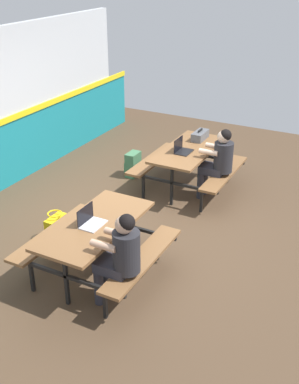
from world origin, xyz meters
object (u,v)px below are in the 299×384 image
object	(u,v)px
student_further	(218,159)
toolbox_grey	(200,135)
laptop_silver	(90,221)
tote_bag_bright	(56,228)
picnic_table_right	(188,158)
laptop_dark	(182,149)
backpack_dark	(133,164)
student_nearer	(120,253)
picnic_table_left	(96,235)

from	to	relation	value
student_further	toolbox_grey	size ratio (longest dim) A/B	3.02
laptop_silver	student_further	bearing A→B (deg)	-13.00
student_further	tote_bag_bright	bearing A→B (deg)	145.23
picnic_table_right	laptop_dark	xyz separation A→B (m)	(-0.18, 0.04, 0.22)
toolbox_grey	backpack_dark	bearing A→B (deg)	111.47
picnic_table_right	student_nearer	xyz separation A→B (m)	(-3.09, -0.54, 0.14)
student_nearer	laptop_dark	distance (m)	2.96
tote_bag_bright	student_further	bearing A→B (deg)	-34.77
student_nearer	toolbox_grey	xyz separation A→B (m)	(3.57, 0.54, 0.10)
picnic_table_left	laptop_dark	distance (m)	2.55
picnic_table_left	toolbox_grey	world-z (taller)	toolbox_grey
laptop_dark	toolbox_grey	world-z (taller)	laptop_dark
picnic_table_right	backpack_dark	distance (m)	1.15
student_further	picnic_table_right	bearing A→B (deg)	79.10
picnic_table_right	laptop_silver	world-z (taller)	laptop_silver
picnic_table_right	tote_bag_bright	distance (m)	2.54
picnic_table_right	student_nearer	world-z (taller)	student_nearer
toolbox_grey	tote_bag_bright	xyz separation A→B (m)	(-2.80, 0.98, -0.62)
laptop_silver	laptop_dark	world-z (taller)	same
student_further	laptop_silver	bearing A→B (deg)	167.00
student_further	laptop_dark	distance (m)	0.60
picnic_table_left	picnic_table_right	size ratio (longest dim) A/B	1.00
picnic_table_left	laptop_dark	bearing A→B (deg)	0.34
student_nearer	toolbox_grey	distance (m)	3.62
laptop_silver	backpack_dark	xyz separation A→B (m)	(2.83, 1.03, -0.57)
toolbox_grey	laptop_dark	bearing A→B (deg)	176.86
student_nearer	student_further	world-z (taller)	same
student_further	laptop_dark	xyz separation A→B (m)	(-0.08, 0.59, 0.08)
laptop_silver	tote_bag_bright	world-z (taller)	laptop_silver
laptop_dark	toolbox_grey	size ratio (longest dim) A/B	0.80
student_further	picnic_table_left	bearing A→B (deg)	167.55
laptop_silver	laptop_dark	bearing A→B (deg)	-0.49
laptop_dark	tote_bag_bright	distance (m)	2.41
toolbox_grey	backpack_dark	xyz separation A→B (m)	(-0.43, 1.09, -0.60)
picnic_table_left	student_nearer	distance (m)	0.68
backpack_dark	picnic_table_left	bearing A→B (deg)	-159.00
laptop_dark	tote_bag_bright	world-z (taller)	laptop_dark
laptop_silver	toolbox_grey	distance (m)	3.26
student_nearer	laptop_silver	size ratio (longest dim) A/B	3.77
student_nearer	laptop_silver	world-z (taller)	student_nearer
laptop_silver	tote_bag_bright	distance (m)	1.19
toolbox_grey	backpack_dark	distance (m)	1.31
laptop_silver	laptop_dark	distance (m)	2.59
picnic_table_left	laptop_silver	distance (m)	0.22
laptop_dark	backpack_dark	world-z (taller)	laptop_dark
picnic_table_left	picnic_table_right	distance (m)	2.73
laptop_silver	backpack_dark	bearing A→B (deg)	20.01
backpack_dark	tote_bag_bright	distance (m)	2.37
picnic_table_left	backpack_dark	world-z (taller)	picnic_table_left
toolbox_grey	picnic_table_right	bearing A→B (deg)	-179.94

